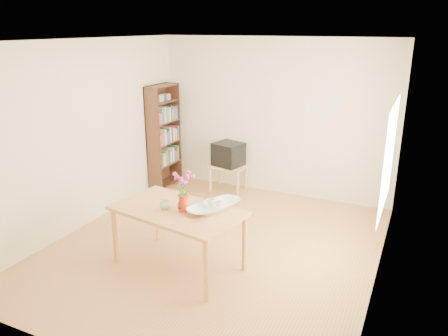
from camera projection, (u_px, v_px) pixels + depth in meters
The scene contains 11 objects.
room at pixel (216, 152), 5.30m from camera, with size 4.50×4.50×4.50m.
table at pixel (178, 215), 5.04m from camera, with size 1.62×1.10×0.75m.
tv_stand at pixel (228, 169), 7.57m from camera, with size 0.60×0.45×0.46m.
bookshelf at pixel (164, 140), 7.70m from camera, with size 0.28×0.70×1.80m.
pitcher at pixel (184, 204), 4.94m from camera, with size 0.13×0.20×0.19m.
flowers at pixel (183, 184), 4.87m from camera, with size 0.21×0.21×0.30m, color #E0349C, non-canonical shape.
mug at pixel (165, 205), 5.02m from camera, with size 0.12×0.12×0.10m, color white.
bowl at pixel (214, 192), 4.94m from camera, with size 0.45×0.45×0.43m, color white.
teacup_a at pixel (211, 195), 4.96m from camera, with size 0.08×0.08×0.07m, color white.
teacup_b at pixel (218, 196), 4.95m from camera, with size 0.07×0.07×0.06m, color white.
television at pixel (229, 154), 7.49m from camera, with size 0.55×0.52×0.39m.
Camera 1 is at (2.28, -4.57, 2.76)m, focal length 35.00 mm.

